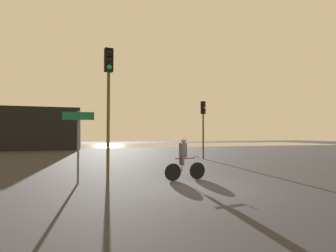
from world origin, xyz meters
TOP-DOWN VIEW (x-y plane):
  - ground_plane at (0.00, 0.00)m, footprint 120.00×120.00m
  - water_strip at (0.00, 35.17)m, footprint 80.00×16.00m
  - distant_building at (-10.10, 25.17)m, footprint 11.20×4.00m
  - traffic_light_far_right at (4.41, 9.18)m, footprint 0.41×0.42m
  - traffic_light_near_left at (-2.77, 2.05)m, footprint 0.35×0.37m
  - direction_sign_post at (-3.84, 1.70)m, footprint 1.09×0.18m
  - cyclist at (0.02, 1.29)m, footprint 1.70×0.46m

SIDE VIEW (x-z plane):
  - ground_plane at x=0.00m, z-range 0.00..0.00m
  - water_strip at x=0.00m, z-range 0.00..0.01m
  - cyclist at x=0.02m, z-range 0.01..1.63m
  - direction_sign_post at x=-3.84m, z-range 0.40..3.00m
  - distant_building at x=-10.10m, z-range 0.00..4.85m
  - traffic_light_far_right at x=4.41m, z-range 0.82..4.98m
  - traffic_light_near_left at x=-2.77m, z-range 0.95..6.02m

